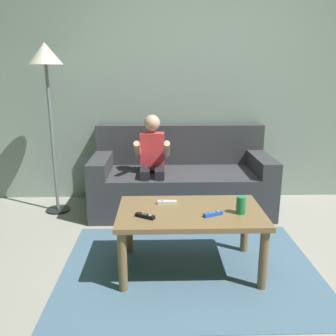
% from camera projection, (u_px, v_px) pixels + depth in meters
% --- Properties ---
extents(ground_plane, '(9.59, 9.59, 0.00)m').
position_uv_depth(ground_plane, '(229.00, 286.00, 2.44)').
color(ground_plane, '#9E998E').
extents(wall_back, '(4.79, 0.05, 2.50)m').
position_uv_depth(wall_back, '(202.00, 86.00, 3.89)').
color(wall_back, gray).
rests_on(wall_back, ground).
extents(couch, '(1.80, 0.80, 0.85)m').
position_uv_depth(couch, '(181.00, 181.00, 3.75)').
color(couch, '#38383D').
rests_on(couch, ground).
extents(person_seated_on_couch, '(0.34, 0.41, 1.00)m').
position_uv_depth(person_seated_on_couch, '(152.00, 160.00, 3.50)').
color(person_seated_on_couch, black).
rests_on(person_seated_on_couch, ground).
extents(coffee_table, '(1.02, 0.62, 0.46)m').
position_uv_depth(coffee_table, '(190.00, 219.00, 2.55)').
color(coffee_table, brown).
rests_on(coffee_table, ground).
extents(area_rug, '(1.86, 1.41, 0.01)m').
position_uv_depth(area_rug, '(189.00, 268.00, 2.65)').
color(area_rug, slate).
rests_on(area_rug, ground).
extents(game_remote_white_near_edge, '(0.14, 0.04, 0.03)m').
position_uv_depth(game_remote_white_near_edge, '(167.00, 202.00, 2.65)').
color(game_remote_white_near_edge, white).
rests_on(game_remote_white_near_edge, coffee_table).
extents(game_remote_blue_center, '(0.14, 0.09, 0.03)m').
position_uv_depth(game_remote_blue_center, '(213.00, 214.00, 2.44)').
color(game_remote_blue_center, blue).
rests_on(game_remote_blue_center, coffee_table).
extents(game_remote_black_far_corner, '(0.14, 0.10, 0.03)m').
position_uv_depth(game_remote_black_far_corner, '(145.00, 216.00, 2.40)').
color(game_remote_black_far_corner, black).
rests_on(game_remote_black_far_corner, coffee_table).
extents(soda_can, '(0.07, 0.07, 0.12)m').
position_uv_depth(soda_can, '(241.00, 205.00, 2.46)').
color(soda_can, '#1E7F47').
rests_on(soda_can, coffee_table).
extents(floor_lamp, '(0.32, 0.32, 1.67)m').
position_uv_depth(floor_lamp, '(46.00, 67.00, 3.37)').
color(floor_lamp, black).
rests_on(floor_lamp, ground).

